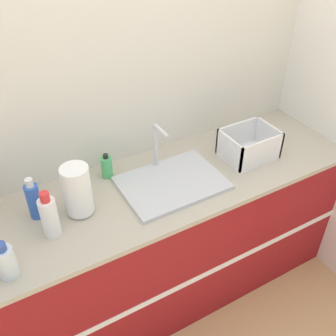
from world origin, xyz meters
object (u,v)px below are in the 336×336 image
at_px(sink, 171,181).
at_px(bottle_blue, 34,200).
at_px(soap_dispenser, 107,167).
at_px(dish_rack, 249,147).
at_px(bottle_white_spray, 49,216).
at_px(paper_towel_roll, 78,190).
at_px(bottle_clear, 6,262).

distance_m(sink, bottle_blue, 0.71).
bearing_deg(soap_dispenser, dish_rack, -16.55).
bearing_deg(bottle_blue, dish_rack, -5.44).
bearing_deg(bottle_white_spray, bottle_blue, 101.69).
height_order(paper_towel_roll, bottle_clear, paper_towel_roll).
xyz_separation_m(dish_rack, bottle_clear, (-1.41, -0.18, 0.01)).
xyz_separation_m(paper_towel_roll, soap_dispenser, (0.23, 0.20, -0.07)).
distance_m(bottle_clear, bottle_white_spray, 0.27).
xyz_separation_m(paper_towel_roll, bottle_clear, (-0.39, -0.22, -0.05)).
bearing_deg(dish_rack, bottle_clear, -172.68).
relative_size(dish_rack, bottle_white_spray, 1.22).
height_order(bottle_blue, soap_dispenser, bottle_blue).
bearing_deg(bottle_white_spray, paper_towel_roll, 25.28).
distance_m(paper_towel_roll, dish_rack, 1.02).
height_order(bottle_clear, bottle_white_spray, bottle_white_spray).
bearing_deg(dish_rack, bottle_white_spray, -178.14).
bearing_deg(bottle_clear, soap_dispenser, 34.09).
distance_m(dish_rack, bottle_white_spray, 1.19).
xyz_separation_m(sink, bottle_clear, (-0.89, -0.19, 0.06)).
bearing_deg(bottle_clear, bottle_blue, 56.72).
bearing_deg(soap_dispenser, bottle_blue, -164.08).
relative_size(paper_towel_roll, bottle_clear, 1.44).
xyz_separation_m(dish_rack, bottle_white_spray, (-1.19, -0.04, 0.04)).
bearing_deg(bottle_clear, sink, 11.78).
height_order(sink, dish_rack, sink).
xyz_separation_m(bottle_clear, bottle_white_spray, (0.23, 0.14, 0.03)).
distance_m(paper_towel_roll, soap_dispenser, 0.31).
height_order(dish_rack, bottle_clear, bottle_clear).
distance_m(sink, soap_dispenser, 0.36).
distance_m(bottle_white_spray, soap_dispenser, 0.48).
bearing_deg(soap_dispenser, sink, -40.27).
bearing_deg(bottle_blue, bottle_clear, -123.28).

